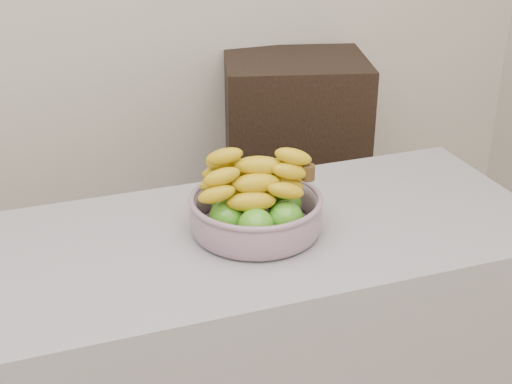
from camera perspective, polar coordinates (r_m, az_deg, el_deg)
cabinet at (r=2.93m, az=3.02°, el=1.38°), size 0.63×0.56×0.97m
fruit_bowl at (r=1.63m, az=-0.01°, el=-1.31°), size 0.31×0.31×0.19m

